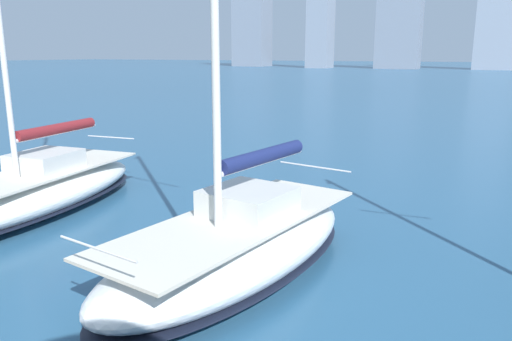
{
  "coord_description": "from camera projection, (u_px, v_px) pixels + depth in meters",
  "views": [
    {
      "loc": [
        -5.37,
        2.46,
        4.69
      ],
      "look_at": [
        -0.47,
        -6.88,
        2.2
      ],
      "focal_mm": 35.0,
      "sensor_mm": 36.0,
      "label": 1
    }
  ],
  "objects": [
    {
      "name": "sailboat_navy",
      "position": [
        237.0,
        244.0,
        10.57
      ],
      "size": [
        3.74,
        7.85,
        11.51
      ],
      "color": "silver",
      "rests_on": "ground"
    },
    {
      "name": "sailboat_maroon",
      "position": [
        36.0,
        189.0,
        14.95
      ],
      "size": [
        3.72,
        8.73,
        12.19
      ],
      "color": "white",
      "rests_on": "ground"
    },
    {
      "name": "city_skyline",
      "position": [
        458.0,
        2.0,
        145.37
      ],
      "size": [
        174.14,
        18.22,
        47.75
      ],
      "color": "#8E99A8",
      "rests_on": "ground"
    }
  ]
}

